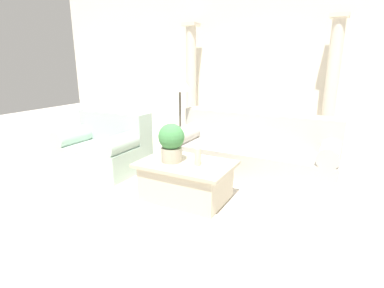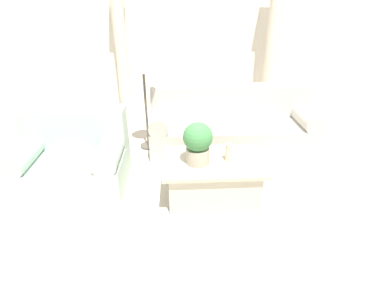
{
  "view_description": "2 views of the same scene",
  "coord_description": "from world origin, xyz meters",
  "px_view_note": "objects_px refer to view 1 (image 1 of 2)",
  "views": [
    {
      "loc": [
        1.84,
        -3.36,
        1.68
      ],
      "look_at": [
        0.1,
        -0.09,
        0.64
      ],
      "focal_mm": 28.0,
      "sensor_mm": 36.0,
      "label": 1
    },
    {
      "loc": [
        -0.25,
        -3.25,
        2.14
      ],
      "look_at": [
        -0.07,
        0.04,
        0.5
      ],
      "focal_mm": 28.0,
      "sensor_mm": 36.0,
      "label": 2
    }
  ],
  "objects_px": {
    "loveseat": "(106,146)",
    "potted_plant": "(171,141)",
    "sofa_long": "(253,149)",
    "floor_lamp": "(180,87)",
    "coffee_table": "(186,180)"
  },
  "relations": [
    {
      "from": "loveseat",
      "to": "floor_lamp",
      "type": "relative_size",
      "value": 0.85
    },
    {
      "from": "loveseat",
      "to": "potted_plant",
      "type": "xyz_separation_m",
      "value": [
        1.5,
        -0.43,
        0.37
      ]
    },
    {
      "from": "coffee_table",
      "to": "potted_plant",
      "type": "xyz_separation_m",
      "value": [
        -0.18,
        -0.04,
        0.49
      ]
    },
    {
      "from": "loveseat",
      "to": "floor_lamp",
      "type": "xyz_separation_m",
      "value": [
        0.83,
        0.94,
        0.89
      ]
    },
    {
      "from": "coffee_table",
      "to": "loveseat",
      "type": "bearing_deg",
      "value": 167.02
    },
    {
      "from": "sofa_long",
      "to": "floor_lamp",
      "type": "distance_m",
      "value": 1.58
    },
    {
      "from": "sofa_long",
      "to": "floor_lamp",
      "type": "relative_size",
      "value": 1.65
    },
    {
      "from": "sofa_long",
      "to": "loveseat",
      "type": "bearing_deg",
      "value": -155.8
    },
    {
      "from": "loveseat",
      "to": "potted_plant",
      "type": "bearing_deg",
      "value": -15.95
    },
    {
      "from": "loveseat",
      "to": "potted_plant",
      "type": "distance_m",
      "value": 1.6
    },
    {
      "from": "potted_plant",
      "to": "floor_lamp",
      "type": "bearing_deg",
      "value": 116.17
    },
    {
      "from": "coffee_table",
      "to": "floor_lamp",
      "type": "height_order",
      "value": "floor_lamp"
    },
    {
      "from": "sofa_long",
      "to": "floor_lamp",
      "type": "height_order",
      "value": "floor_lamp"
    },
    {
      "from": "loveseat",
      "to": "floor_lamp",
      "type": "height_order",
      "value": "floor_lamp"
    },
    {
      "from": "floor_lamp",
      "to": "potted_plant",
      "type": "bearing_deg",
      "value": -63.83
    }
  ]
}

